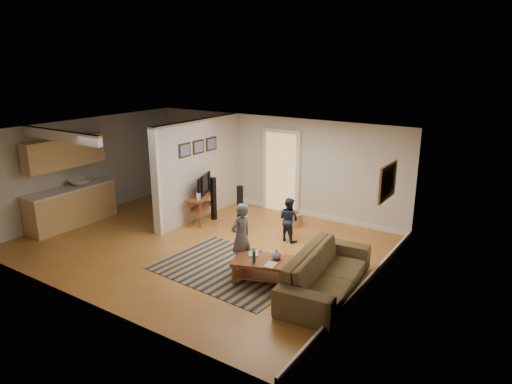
% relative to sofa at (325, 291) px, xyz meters
% --- Properties ---
extents(ground, '(7.50, 7.50, 0.00)m').
position_rel_sofa_xyz_m(ground, '(-3.20, 0.44, 0.00)').
color(ground, brown).
rests_on(ground, ground).
extents(room_shell, '(7.54, 6.02, 2.52)m').
position_rel_sofa_xyz_m(room_shell, '(-4.27, 0.87, 1.46)').
color(room_shell, beige).
rests_on(room_shell, ground).
extents(area_rug, '(2.93, 2.22, 0.01)m').
position_rel_sofa_xyz_m(area_rug, '(-1.93, -0.19, 0.01)').
color(area_rug, black).
rests_on(area_rug, ground).
extents(sofa, '(1.24, 2.58, 0.73)m').
position_rel_sofa_xyz_m(sofa, '(0.00, 0.00, 0.00)').
color(sofa, '#4C4426').
rests_on(sofa, ground).
extents(coffee_table, '(1.23, 0.96, 0.64)m').
position_rel_sofa_xyz_m(coffee_table, '(-1.12, -0.28, 0.33)').
color(coffee_table, brown).
rests_on(coffee_table, ground).
extents(tv_console, '(0.79, 1.18, 0.95)m').
position_rel_sofa_xyz_m(tv_console, '(-4.14, 1.56, 0.63)').
color(tv_console, brown).
rests_on(tv_console, ground).
extents(speaker_left, '(0.12, 0.12, 1.08)m').
position_rel_sofa_xyz_m(speaker_left, '(-3.00, 1.64, 0.54)').
color(speaker_left, black).
rests_on(speaker_left, ground).
extents(speaker_right, '(0.13, 0.13, 1.10)m').
position_rel_sofa_xyz_m(speaker_right, '(-3.97, 1.84, 0.55)').
color(speaker_right, black).
rests_on(speaker_right, ground).
extents(toy_basket, '(0.48, 0.48, 0.42)m').
position_rel_sofa_xyz_m(toy_basket, '(-2.09, 2.58, 0.18)').
color(toy_basket, '#9F7245').
rests_on(toy_basket, ground).
extents(child, '(0.40, 0.54, 1.34)m').
position_rel_sofa_xyz_m(child, '(-1.75, -0.09, 0.00)').
color(child, slate).
rests_on(child, ground).
extents(toddler, '(0.55, 0.47, 1.00)m').
position_rel_sofa_xyz_m(toddler, '(-1.70, 1.68, 0.00)').
color(toddler, '#1D243C').
rests_on(toddler, ground).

